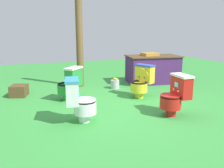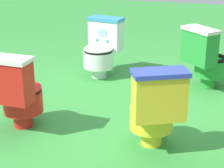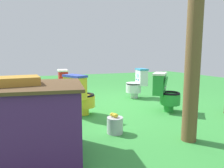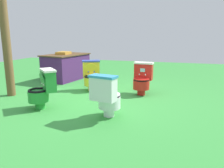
% 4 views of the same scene
% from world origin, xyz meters
% --- Properties ---
extents(ground, '(14.00, 14.00, 0.00)m').
position_xyz_m(ground, '(0.00, 0.00, 0.00)').
color(ground, green).
extents(toilet_red, '(0.52, 0.45, 0.73)m').
position_xyz_m(toilet_red, '(0.64, -0.84, 0.37)').
color(toilet_red, red).
rests_on(toilet_red, ground).
extents(toilet_yellow, '(0.62, 0.57, 0.73)m').
position_xyz_m(toilet_yellow, '(0.66, 0.42, 0.37)').
color(toilet_yellow, yellow).
rests_on(toilet_yellow, ground).
extents(toilet_green, '(0.63, 0.63, 0.73)m').
position_xyz_m(toilet_green, '(-0.89, 0.73, 0.37)').
color(toilet_green, green).
rests_on(toilet_green, ground).
extents(toilet_white, '(0.56, 0.49, 0.73)m').
position_xyz_m(toilet_white, '(-1.00, -0.54, 0.37)').
color(toilet_white, white).
rests_on(toilet_white, ground).
extents(vendor_table, '(1.58, 1.08, 0.85)m').
position_xyz_m(vendor_table, '(1.68, 1.67, 0.39)').
color(vendor_table, '#4C2360').
rests_on(vendor_table, ground).
extents(wooden_post, '(0.18, 0.18, 2.24)m').
position_xyz_m(wooden_post, '(-0.35, 1.96, 1.12)').
color(wooden_post, brown).
rests_on(wooden_post, ground).
extents(lemon_bucket, '(0.22, 0.22, 0.28)m').
position_xyz_m(lemon_bucket, '(0.41, 1.39, 0.12)').
color(lemon_bucket, '#B7B7BF').
rests_on(lemon_bucket, ground).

